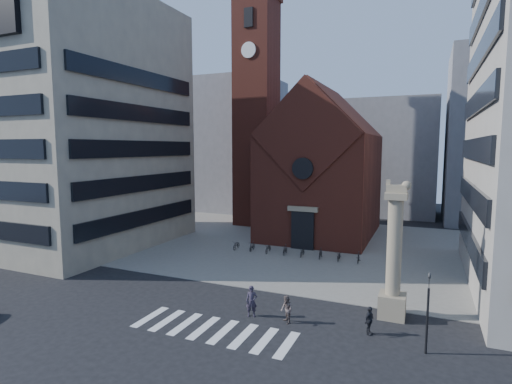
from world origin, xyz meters
TOP-DOWN VIEW (x-y plane):
  - ground at (0.00, 0.00)m, footprint 120.00×120.00m
  - piazza at (0.00, 19.00)m, footprint 46.00×30.00m
  - zebra_crossing at (0.55, -3.00)m, footprint 10.20×3.20m
  - church at (0.00, 25.04)m, footprint 12.00×16.65m
  - campanile at (-10.00, 28.00)m, footprint 5.50×5.50m
  - building_left at (-24.00, 10.00)m, footprint 18.00×20.00m
  - bg_block_left at (-20.00, 40.00)m, footprint 16.00×14.00m
  - bg_block_mid at (6.00, 45.00)m, footprint 14.00×12.00m
  - bg_block_right at (22.00, 42.00)m, footprint 16.00×14.00m
  - lion_column at (10.01, 3.00)m, footprint 1.63×1.60m
  - traffic_light at (12.00, -1.00)m, footprint 0.13×0.16m
  - pedestrian_0 at (1.84, -0.39)m, footprint 0.83×0.68m
  - pedestrian_1 at (4.18, -0.43)m, footprint 1.03×1.04m
  - pedestrian_2 at (9.00, 0.02)m, footprint 0.68×1.04m
  - scooter_0 at (-6.36, 14.19)m, footprint 0.70×1.69m
  - scooter_1 at (-4.57, 14.19)m, footprint 0.58×1.63m
  - scooter_2 at (-2.78, 14.19)m, footprint 0.70×1.69m
  - scooter_3 at (-0.99, 14.19)m, footprint 0.58×1.63m
  - scooter_4 at (0.80, 14.19)m, footprint 0.70×1.69m
  - scooter_5 at (2.59, 14.19)m, footprint 0.58×1.63m
  - scooter_6 at (4.39, 14.19)m, footprint 0.70×1.69m
  - scooter_7 at (6.18, 14.19)m, footprint 0.58×1.63m

SIDE VIEW (x-z plane):
  - ground at x=0.00m, z-range 0.00..0.00m
  - zebra_crossing at x=0.55m, z-range 0.00..0.01m
  - piazza at x=0.00m, z-range 0.00..0.05m
  - scooter_0 at x=-6.36m, z-range 0.05..0.92m
  - scooter_2 at x=-2.78m, z-range 0.05..0.92m
  - scooter_4 at x=0.80m, z-range 0.05..0.92m
  - scooter_6 at x=4.39m, z-range 0.05..0.92m
  - scooter_1 at x=-4.57m, z-range 0.05..1.01m
  - scooter_3 at x=-0.99m, z-range 0.05..1.01m
  - scooter_5 at x=2.59m, z-range 0.05..1.01m
  - scooter_7 at x=6.18m, z-range 0.05..1.01m
  - pedestrian_2 at x=9.00m, z-range 0.00..1.65m
  - pedestrian_1 at x=4.18m, z-range 0.00..1.69m
  - pedestrian_0 at x=1.84m, z-range 0.00..1.97m
  - traffic_light at x=12.00m, z-range 0.14..4.44m
  - lion_column at x=10.01m, z-range -0.88..7.79m
  - church at x=0.00m, z-range -1.02..16.98m
  - bg_block_mid at x=6.00m, z-range 0.00..18.00m
  - bg_block_left at x=-20.00m, z-range 0.00..22.00m
  - bg_block_right at x=22.00m, z-range 0.00..24.00m
  - building_left at x=-24.00m, z-range 0.00..26.00m
  - campanile at x=-10.00m, z-range 0.14..31.34m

